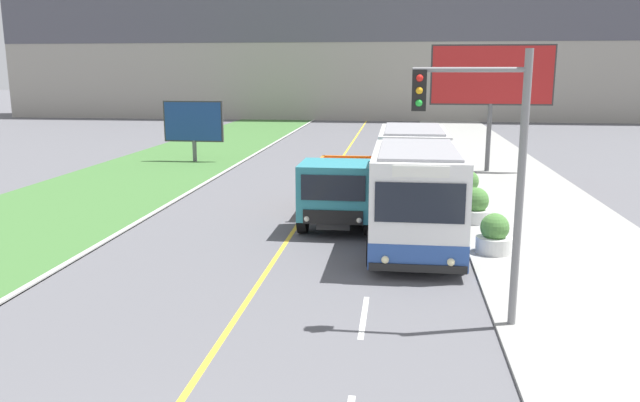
% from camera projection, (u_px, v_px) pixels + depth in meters
% --- Properties ---
extents(apartment_block_background, '(80.00, 8.04, 23.02)m').
position_uv_depth(apartment_block_background, '(370.00, 10.00, 66.94)').
color(apartment_block_background, gray).
rests_on(apartment_block_background, ground_plane).
extents(city_bus, '(2.67, 11.69, 3.10)m').
position_uv_depth(city_bus, '(414.00, 181.00, 21.04)').
color(city_bus, white).
rests_on(city_bus, ground_plane).
extents(dump_truck, '(2.46, 6.48, 2.32)m').
position_uv_depth(dump_truck, '(339.00, 192.00, 21.37)').
color(dump_truck, black).
rests_on(dump_truck, ground_plane).
extents(traffic_light_mast, '(2.28, 0.32, 5.67)m').
position_uv_depth(traffic_light_mast, '(488.00, 155.00, 12.36)').
color(traffic_light_mast, slate).
rests_on(traffic_light_mast, ground_plane).
extents(billboard_large, '(6.15, 0.24, 6.53)m').
position_uv_depth(billboard_large, '(492.00, 78.00, 31.59)').
color(billboard_large, '#59595B').
rests_on(billboard_large, ground_plane).
extents(billboard_small, '(3.49, 0.24, 3.53)m').
position_uv_depth(billboard_small, '(193.00, 122.00, 35.95)').
color(billboard_small, '#59595B').
rests_on(billboard_small, ground_plane).
extents(planter_round_near, '(1.03, 1.03, 1.16)m').
position_uv_depth(planter_round_near, '(494.00, 236.00, 17.96)').
color(planter_round_near, silver).
rests_on(planter_round_near, sidewalk_right).
extents(planter_round_second, '(1.14, 1.14, 1.21)m').
position_uv_depth(planter_round_second, '(475.00, 207.00, 21.61)').
color(planter_round_second, silver).
rests_on(planter_round_second, sidewalk_right).
extents(planter_round_third, '(1.12, 1.12, 1.22)m').
position_uv_depth(planter_round_third, '(467.00, 187.00, 25.23)').
color(planter_round_third, silver).
rests_on(planter_round_third, sidewalk_right).
extents(planter_round_far, '(1.05, 1.05, 1.15)m').
position_uv_depth(planter_round_far, '(459.00, 173.00, 28.87)').
color(planter_round_far, silver).
rests_on(planter_round_far, sidewalk_right).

